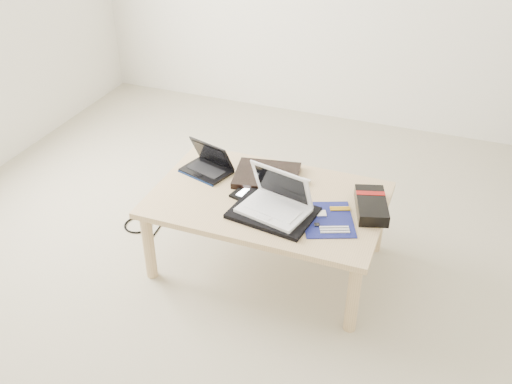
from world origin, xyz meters
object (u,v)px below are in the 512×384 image
at_px(coffee_table, 268,206).
at_px(white_laptop, 276,201).
at_px(gpu_box, 371,205).
at_px(netbook, 208,165).

relative_size(coffee_table, white_laptop, 3.25).
bearing_deg(white_laptop, gpu_box, 22.92).
xyz_separation_m(netbook, white_laptop, (0.44, -0.22, 0.03)).
bearing_deg(netbook, coffee_table, -17.93).
relative_size(coffee_table, gpu_box, 3.75).
height_order(coffee_table, gpu_box, gpu_box).
xyz_separation_m(white_laptop, gpu_box, (0.40, 0.17, -0.03)).
height_order(white_laptop, gpu_box, white_laptop).
relative_size(netbook, gpu_box, 0.94).
bearing_deg(coffee_table, gpu_box, 7.63).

